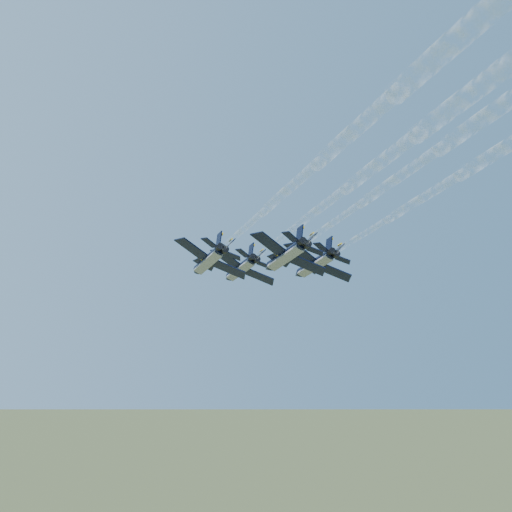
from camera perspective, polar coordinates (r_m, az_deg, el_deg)
jet_lead at (r=125.12m, az=-1.11°, el=-0.89°), size 9.81×14.91×5.60m
jet_left at (r=112.36m, az=-3.45°, el=-0.29°), size 9.81×14.91×5.60m
jet_right at (r=117.82m, az=4.33°, el=-0.55°), size 9.81×14.91×5.60m
jet_slot at (r=106.13m, az=2.18°, el=0.04°), size 9.81×14.91×5.60m
smoke_trail_lead at (r=80.76m, az=8.74°, el=2.06°), size 22.68×60.53×2.50m
smoke_trail_left at (r=67.45m, az=6.75°, el=3.64°), size 22.68×60.53×2.50m
smoke_trail_right at (r=76.01m, az=18.09°, el=2.80°), size 22.68×60.53×2.50m
smoke_trail_slot at (r=63.75m, az=17.12°, el=4.43°), size 22.68×60.53×2.50m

